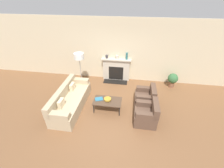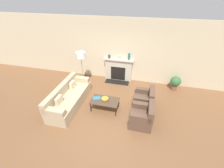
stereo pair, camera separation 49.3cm
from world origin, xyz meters
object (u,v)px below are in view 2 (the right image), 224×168
couch (69,98)px  armchair_near (142,116)px  mantel_vase_center_left (119,57)px  book (97,98)px  bowl (105,99)px  floor_lamp (81,57)px  armchair_far (144,100)px  fireplace (118,70)px  coffee_table (105,101)px  mantel_vase_left (109,57)px  mantel_vase_center_right (129,57)px  potted_plant (175,82)px

couch → armchair_near: bearing=-96.5°
mantel_vase_center_left → book: bearing=-99.6°
couch → bowl: couch is taller
floor_lamp → armchair_far: bearing=-18.0°
fireplace → coffee_table: 2.28m
coffee_table → mantel_vase_left: size_ratio=6.64×
mantel_vase_left → mantel_vase_center_left: 0.48m
couch → book: (1.08, 0.12, 0.11)m
book → mantel_vase_center_right: size_ratio=1.06×
armchair_near → bowl: 1.47m
armchair_near → mantel_vase_center_right: bearing=-161.6°
book → mantel_vase_left: bearing=71.6°
coffee_table → book: bearing=172.7°
armchair_near → potted_plant: armchair_near is taller
bowl → potted_plant: bearing=36.4°
bowl → mantel_vase_center_left: mantel_vase_center_left is taller
couch → mantel_vase_center_right: mantel_vase_center_right is taller
mantel_vase_center_right → bowl: bearing=-102.6°
couch → potted_plant: bearing=-63.1°
armchair_far → mantel_vase_left: mantel_vase_left is taller
armchair_far → potted_plant: size_ratio=1.21×
armchair_near → armchair_far: (0.00, 0.88, 0.00)m
armchair_far → coffee_table: armchair_far is taller
couch → armchair_far: size_ratio=2.82×
fireplace → floor_lamp: size_ratio=0.86×
coffee_table → couch: bearing=-177.0°
couch → coffee_table: (1.41, 0.07, 0.07)m
coffee_table → mantel_vase_center_left: size_ratio=5.91×
floor_lamp → couch: bearing=-88.7°
coffee_table → potted_plant: 3.31m
armchair_far → bowl: size_ratio=3.10×
fireplace → potted_plant: 2.64m
book → mantel_vase_center_right: 2.53m
couch → book: 1.09m
fireplace → armchair_near: (1.36, -2.67, -0.21)m
armchair_far → mantel_vase_left: size_ratio=5.32×
book → couch: bearing=165.1°
potted_plant → armchair_far: bearing=-130.0°
coffee_table → bowl: bearing=94.5°
armchair_far → mantel_vase_center_left: (-1.34, 1.80, 0.86)m
couch → mantel_vase_left: bearing=-22.6°
book → mantel_vase_center_left: bearing=59.4°
couch → mantel_vase_center_left: bearing=-31.8°
potted_plant → floor_lamp: bearing=-172.0°
armchair_far → fireplace: bearing=-142.6°
couch → book: bearing=-83.9°
book → potted_plant: size_ratio=0.50×
floor_lamp → potted_plant: bearing=8.0°
armchair_near → couch: bearing=-96.5°
floor_lamp → mantel_vase_center_right: (1.94, 0.88, -0.13)m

